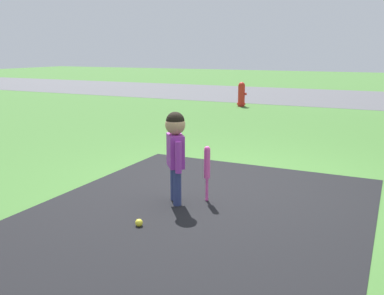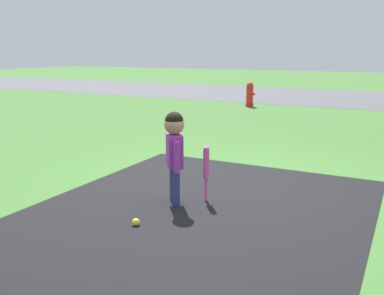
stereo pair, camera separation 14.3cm
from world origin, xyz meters
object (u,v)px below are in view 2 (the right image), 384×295
(sports_ball, at_px, (136,222))
(baseball_bat, at_px, (206,166))
(fire_hydrant, at_px, (250,95))
(child, at_px, (174,145))

(sports_ball, bearing_deg, baseball_bat, 72.08)
(sports_ball, height_order, fire_hydrant, fire_hydrant)
(child, relative_size, sports_ball, 13.67)
(baseball_bat, relative_size, fire_hydrant, 0.87)
(baseball_bat, bearing_deg, fire_hydrant, 106.59)
(sports_ball, xyz_separation_m, fire_hydrant, (-2.04, 8.72, 0.31))
(child, height_order, baseball_bat, child)
(sports_ball, bearing_deg, child, 89.00)
(child, xyz_separation_m, fire_hydrant, (-2.05, 8.01, -0.29))
(child, relative_size, baseball_bat, 1.61)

